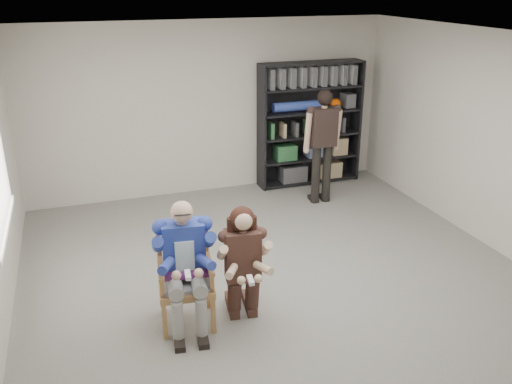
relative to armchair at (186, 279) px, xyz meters
name	(u,v)px	position (x,y,z in m)	size (l,w,h in m)	color
room_shell	(292,179)	(1.23, 0.19, 0.87)	(6.00, 7.00, 2.80)	beige
floor	(289,292)	(1.23, 0.19, -0.53)	(6.00, 7.00, 0.01)	slate
armchair	(186,279)	(0.00, 0.00, 0.00)	(0.61, 0.59, 1.06)	#AE7B45
seated_man	(185,265)	(0.00, 0.00, 0.16)	(0.59, 0.82, 1.37)	navy
kneeling_woman	(243,266)	(0.58, -0.12, 0.10)	(0.53, 0.85, 1.26)	#3E2B21
bookshelf	(310,124)	(2.93, 3.47, 0.52)	(1.80, 0.38, 2.10)	black
standing_man	(322,148)	(2.74, 2.57, 0.38)	(0.56, 0.31, 1.81)	black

